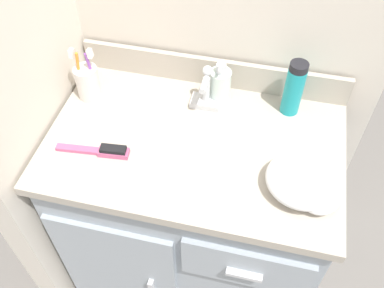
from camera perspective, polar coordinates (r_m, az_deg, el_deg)
name	(u,v)px	position (r m, az deg, el deg)	size (l,w,h in m)	color
ground_plane	(193,262)	(1.88, 0.19, -15.50)	(6.00, 6.00, 0.00)	slate
wall_left	(7,23)	(1.17, -23.48, 14.58)	(0.08, 0.61, 2.20)	beige
vanity	(193,212)	(1.52, 0.14, -9.07)	(0.84, 0.55, 0.78)	#9EA8B2
backsplash	(213,72)	(1.36, 2.77, 9.61)	(0.84, 0.02, 0.10)	#B2A899
sink_faucet	(206,93)	(1.29, 1.86, 6.82)	(0.09, 0.09, 0.14)	silver
toothbrush_cup	(88,82)	(1.35, -13.74, 8.06)	(0.07, 0.07, 0.18)	silver
soap_dispenser	(220,85)	(1.30, 3.76, 7.84)	(0.06, 0.07, 0.14)	silver
shaving_cream_can	(294,88)	(1.27, 13.43, 7.22)	(0.05, 0.05, 0.18)	teal
hairbrush	(103,151)	(1.20, -11.81, -0.88)	(0.21, 0.05, 0.03)	#C1517F
hand_towel	(306,183)	(1.12, 14.98, -4.99)	(0.19, 0.18, 0.08)	white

